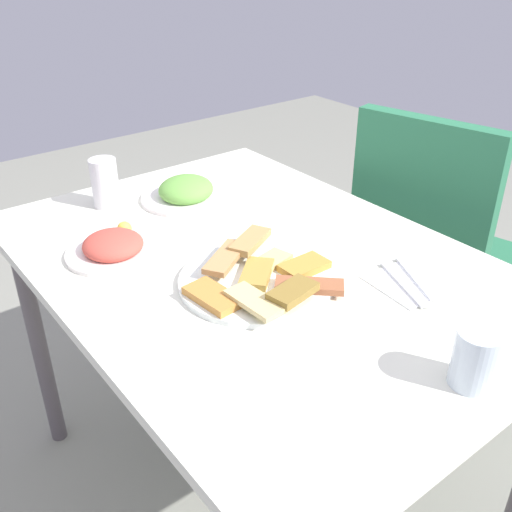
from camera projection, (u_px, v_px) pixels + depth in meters
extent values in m
plane|color=gray|center=(256.00, 491.00, 1.59)|extent=(6.00, 6.00, 0.00)
cube|color=silver|center=(256.00, 265.00, 1.24)|extent=(1.16, 0.81, 0.02)
cylinder|color=#544D51|center=(38.00, 343.00, 1.59)|extent=(0.04, 0.04, 0.70)
cylinder|color=#544D51|center=(243.00, 264.00, 1.96)|extent=(0.04, 0.04, 0.70)
cube|color=#2A724C|center=(436.00, 260.00, 1.83)|extent=(0.50, 0.50, 0.06)
cube|color=#2A724C|center=(420.00, 203.00, 1.58)|extent=(0.40, 0.13, 0.46)
cylinder|color=#8F7351|center=(504.00, 315.00, 1.97)|extent=(0.03, 0.03, 0.40)
cylinder|color=#8F7351|center=(401.00, 277.00, 2.18)|extent=(0.03, 0.03, 0.40)
cylinder|color=#8F7351|center=(457.00, 373.00, 1.71)|extent=(0.03, 0.03, 0.40)
cylinder|color=#8F7351|center=(346.00, 324.00, 1.92)|extent=(0.03, 0.03, 0.40)
cylinder|color=white|center=(256.00, 281.00, 1.15)|extent=(0.30, 0.30, 0.01)
cube|color=#B28C3C|center=(257.00, 274.00, 1.15)|extent=(0.11, 0.11, 0.02)
cube|color=tan|center=(227.00, 258.00, 1.17)|extent=(0.11, 0.14, 0.01)
cube|color=gold|center=(304.00, 266.00, 1.17)|extent=(0.06, 0.10, 0.01)
cube|color=#DAC27E|center=(255.00, 301.00, 1.05)|extent=(0.12, 0.06, 0.01)
cube|color=tan|center=(249.00, 241.00, 1.23)|extent=(0.09, 0.12, 0.02)
cube|color=#A15B39|center=(311.00, 285.00, 1.11)|extent=(0.12, 0.12, 0.01)
cube|color=#C6833A|center=(213.00, 296.00, 1.08)|extent=(0.12, 0.07, 0.02)
cube|color=#E1C279|center=(271.00, 261.00, 1.19)|extent=(0.07, 0.10, 0.01)
cube|color=olive|center=(293.00, 292.00, 1.06)|extent=(0.07, 0.10, 0.02)
cylinder|color=white|center=(114.00, 252.00, 1.25)|extent=(0.20, 0.20, 0.01)
ellipsoid|color=#D04C3E|center=(113.00, 245.00, 1.24)|extent=(0.16, 0.15, 0.05)
sphere|color=yellow|center=(125.00, 228.00, 1.30)|extent=(0.03, 0.03, 0.03)
cylinder|color=white|center=(186.00, 197.00, 1.50)|extent=(0.23, 0.23, 0.01)
ellipsoid|color=#6AAB46|center=(186.00, 189.00, 1.49)|extent=(0.20, 0.20, 0.06)
cylinder|color=silver|center=(105.00, 183.00, 1.44)|extent=(0.07, 0.07, 0.12)
cylinder|color=silver|center=(475.00, 358.00, 0.88)|extent=(0.07, 0.07, 0.10)
cube|color=white|center=(410.00, 282.00, 1.15)|extent=(0.15, 0.15, 0.00)
cube|color=silver|center=(404.00, 284.00, 1.14)|extent=(0.16, 0.08, 0.00)
cube|color=silver|center=(416.00, 278.00, 1.16)|extent=(0.15, 0.09, 0.00)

